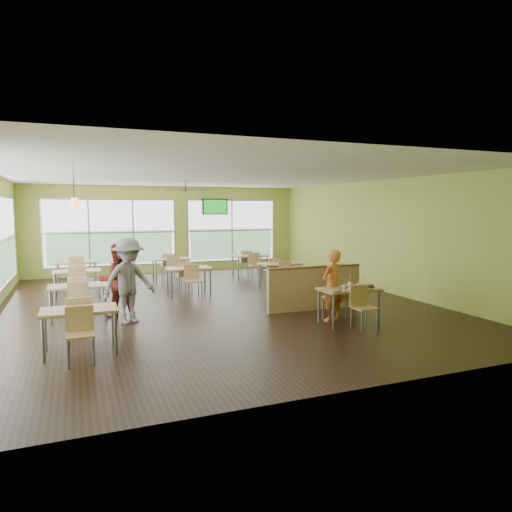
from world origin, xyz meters
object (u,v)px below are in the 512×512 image
Objects in this scene: man_plaid at (332,285)px; food_basket at (368,286)px; main_table at (349,294)px; half_wall_divider at (314,288)px.

man_plaid reaches higher than food_basket.
main_table is 1.45m from half_wall_divider.
main_table is at bearing 94.50° from man_plaid.
half_wall_divider is at bearing -121.73° from man_plaid.
food_basket is at bearing -3.95° from main_table.
food_basket is at bearing -73.63° from half_wall_divider.
main_table is at bearing -90.00° from half_wall_divider.
man_plaid is 5.95× the size of food_basket.
half_wall_divider is 9.39× the size of food_basket.
food_basket is (0.62, -0.39, 0.02)m from man_plaid.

